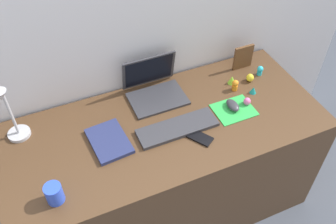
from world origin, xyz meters
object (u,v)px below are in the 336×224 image
object	(u,v)px
mouse	(233,105)
toy_figurine_lime	(232,80)
toy_figurine_cyan	(260,70)
notebook_pad	(109,141)
toy_figurine_yellow	(250,78)
toy_figurine_teal	(253,90)
picture_frame	(243,57)
laptop	(154,86)
keyboard	(177,128)
coffee_mug	(54,194)
cell_phone	(199,137)
desk_lamp	(10,115)
toy_figurine_pink	(247,101)
toy_figurine_orange	(235,85)

from	to	relation	value
mouse	toy_figurine_lime	size ratio (longest dim) A/B	1.99
toy_figurine_cyan	toy_figurine_lime	bearing A→B (deg)	-179.34
notebook_pad	toy_figurine_yellow	size ratio (longest dim) A/B	5.06
toy_figurine_lime	toy_figurine_cyan	world-z (taller)	toy_figurine_cyan
mouse	notebook_pad	world-z (taller)	mouse
toy_figurine_teal	toy_figurine_yellow	xyz separation A→B (m)	(0.04, 0.09, 0.00)
picture_frame	notebook_pad	bearing A→B (deg)	-164.68
laptop	keyboard	xyz separation A→B (m)	(0.01, -0.29, -0.04)
toy_figurine_lime	coffee_mug	bearing A→B (deg)	-161.35
keyboard	mouse	distance (m)	0.33
toy_figurine_lime	toy_figurine_cyan	distance (m)	0.19
toy_figurine_teal	toy_figurine_yellow	world-z (taller)	toy_figurine_yellow
coffee_mug	toy_figurine_teal	size ratio (longest dim) A/B	2.28
mouse	cell_phone	distance (m)	0.28
desk_lamp	cell_phone	bearing A→B (deg)	-23.03
keyboard	toy_figurine_lime	size ratio (longest dim) A/B	8.49
picture_frame	toy_figurine_pink	distance (m)	0.32
keyboard	picture_frame	size ratio (longest dim) A/B	2.73
coffee_mug	toy_figurine_pink	world-z (taller)	coffee_mug
desk_lamp	toy_figurine_yellow	xyz separation A→B (m)	(1.27, -0.07, -0.14)
toy_figurine_yellow	toy_figurine_cyan	xyz separation A→B (m)	(0.08, 0.03, 0.01)
picture_frame	keyboard	bearing A→B (deg)	-151.73
toy_figurine_cyan	toy_figurine_teal	bearing A→B (deg)	-135.27
picture_frame	toy_figurine_cyan	bearing A→B (deg)	-58.33
mouse	cell_phone	world-z (taller)	mouse
toy_figurine_lime	toy_figurine_yellow	bearing A→B (deg)	-13.37
desk_lamp	toy_figurine_cyan	distance (m)	1.36
cell_phone	toy_figurine_yellow	xyz separation A→B (m)	(0.46, 0.27, 0.02)
cell_phone	toy_figurine_teal	bearing A→B (deg)	-10.44
toy_figurine_lime	toy_figurine_orange	size ratio (longest dim) A/B	0.74
toy_figurine_pink	notebook_pad	bearing A→B (deg)	177.06
desk_lamp	toy_figurine_yellow	size ratio (longest dim) A/B	7.61
keyboard	toy_figurine_yellow	size ratio (longest dim) A/B	8.65
toy_figurine_orange	cell_phone	bearing A→B (deg)	-144.80
notebook_pad	toy_figurine_orange	world-z (taller)	toy_figurine_orange
notebook_pad	toy_figurine_lime	bearing A→B (deg)	6.15
picture_frame	toy_figurine_lime	size ratio (longest dim) A/B	3.11
coffee_mug	desk_lamp	bearing A→B (deg)	102.65
notebook_pad	toy_figurine_cyan	xyz separation A→B (m)	(0.96, 0.15, 0.02)
toy_figurine_orange	toy_figurine_pink	distance (m)	0.13
laptop	mouse	xyz separation A→B (m)	(0.34, -0.27, -0.03)
cell_phone	toy_figurine_cyan	bearing A→B (deg)	-4.51
desk_lamp	notebook_pad	size ratio (longest dim) A/B	1.50
keyboard	toy_figurine_lime	bearing A→B (deg)	24.90
toy_figurine_orange	toy_figurine_yellow	size ratio (longest dim) A/B	1.38
mouse	desk_lamp	world-z (taller)	desk_lamp
coffee_mug	mouse	bearing A→B (deg)	10.65
toy_figurine_yellow	toy_figurine_pink	size ratio (longest dim) A/B	1.09
picture_frame	toy_figurine_lime	bearing A→B (deg)	-141.86
notebook_pad	toy_figurine_teal	distance (m)	0.84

